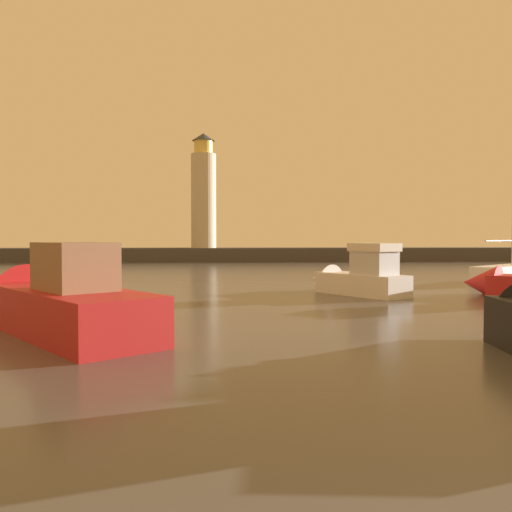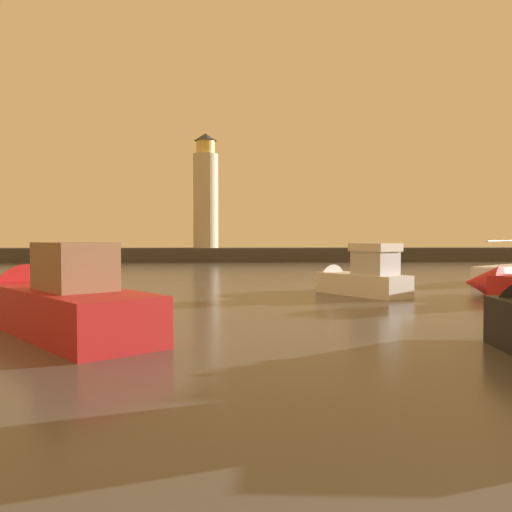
{
  "view_description": "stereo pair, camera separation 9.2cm",
  "coord_description": "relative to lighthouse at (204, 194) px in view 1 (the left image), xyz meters",
  "views": [
    {
      "loc": [
        -2.4,
        -2.11,
        2.65
      ],
      "look_at": [
        -1.18,
        15.23,
        2.08
      ],
      "focal_mm": 37.5,
      "sensor_mm": 36.0,
      "label": 1
    },
    {
      "loc": [
        -2.31,
        -2.11,
        2.65
      ],
      "look_at": [
        -1.18,
        15.23,
        2.08
      ],
      "focal_mm": 37.5,
      "sensor_mm": 36.0,
      "label": 2
    }
  ],
  "objects": [
    {
      "name": "lighthouse",
      "position": [
        0.0,
        0.0,
        0.0
      ],
      "size": [
        2.86,
        2.86,
        13.1
      ],
      "color": "beige",
      "rests_on": "breakwater"
    },
    {
      "name": "motorboat_2",
      "position": [
        -3.23,
        -45.75,
        -6.96
      ],
      "size": [
        7.24,
        8.51,
        2.98
      ],
      "color": "#B21E1E",
      "rests_on": "ground_plane"
    },
    {
      "name": "motorboat_3",
      "position": [
        8.09,
        -36.68,
        -6.96
      ],
      "size": [
        4.45,
        5.76,
        2.69
      ],
      "color": "white",
      "rests_on": "ground_plane"
    },
    {
      "name": "ground_plane",
      "position": [
        4.07,
        -29.77,
        -7.77
      ],
      "size": [
        220.0,
        220.0,
        0.0
      ],
      "primitive_type": "plane",
      "color": "#4C4742"
    },
    {
      "name": "breakwater",
      "position": [
        4.07,
        0.0,
        -6.99
      ],
      "size": [
        75.68,
        4.65,
        1.57
      ],
      "primitive_type": "cube",
      "color": "#423F3D",
      "rests_on": "ground_plane"
    },
    {
      "name": "sailboat_moored",
      "position": [
        19.04,
        -30.74,
        -7.19
      ],
      "size": [
        6.18,
        5.31,
        9.18
      ],
      "color": "white",
      "rests_on": "ground_plane"
    }
  ]
}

